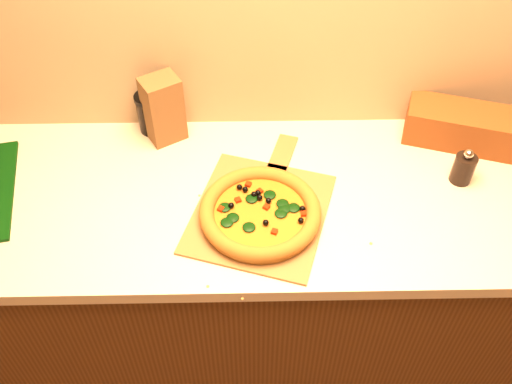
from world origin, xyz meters
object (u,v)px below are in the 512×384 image
Objects in this scene: pepper_grinder at (464,168)px; pizza_peel at (261,209)px; dark_jar at (150,113)px; pizza at (260,213)px.

pizza_peel is at bearing -169.53° from pepper_grinder.
pepper_grinder reaches higher than pizza_peel.
pizza_peel is at bearing -45.95° from dark_jar.
pepper_grinder is at bearing 13.64° from pizza.
dark_jar is at bearing 165.25° from pepper_grinder.
pepper_grinder is 0.89× the size of dark_jar.
pizza_peel is 0.04m from pizza.
pizza_peel is 4.81× the size of pepper_grinder.
dark_jar reaches higher than pizza.
dark_jar reaches higher than pepper_grinder.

